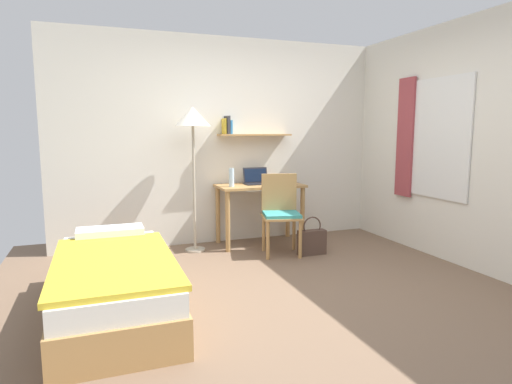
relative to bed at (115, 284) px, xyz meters
name	(u,v)px	position (x,y,z in m)	size (l,w,h in m)	color
ground_plane	(295,292)	(1.52, -0.09, -0.24)	(5.28, 5.28, 0.00)	brown
wall_back	(229,141)	(1.52, 1.94, 1.06)	(4.40, 0.27, 2.60)	silver
wall_right	(474,144)	(3.54, -0.04, 1.06)	(0.10, 4.40, 2.60)	silver
bed	(115,284)	(0.00, 0.00, 0.00)	(0.87, 1.87, 0.54)	#B2844C
desk	(260,196)	(1.83, 1.61, 0.38)	(1.08, 0.54, 0.76)	#B2844C
desk_chair	(281,210)	(1.91, 1.13, 0.27)	(0.53, 0.51, 0.93)	#B2844C
standing_lamp	(193,124)	(0.98, 1.57, 1.27)	(0.41, 0.41, 1.71)	#B2A893
laptop	(257,180)	(1.82, 1.70, 0.58)	(0.33, 0.21, 0.21)	black
water_bottle	(232,177)	(1.44, 1.54, 0.64)	(0.06, 0.06, 0.22)	silver
book_stack	(286,179)	(2.19, 1.62, 0.58)	(0.18, 0.24, 0.12)	#333338
handbag	(312,241)	(2.22, 0.94, -0.08)	(0.33, 0.12, 0.45)	#4C382D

